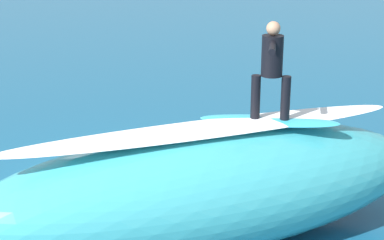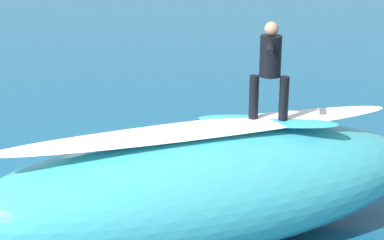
{
  "view_description": "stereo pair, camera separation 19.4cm",
  "coord_description": "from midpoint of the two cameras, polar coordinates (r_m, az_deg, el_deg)",
  "views": [
    {
      "loc": [
        4.0,
        10.84,
        5.31
      ],
      "look_at": [
        -1.27,
        0.85,
        1.43
      ],
      "focal_mm": 59.74,
      "sensor_mm": 36.0,
      "label": 1
    },
    {
      "loc": [
        3.83,
        10.93,
        5.31
      ],
      "look_at": [
        -1.27,
        0.85,
        1.43
      ],
      "focal_mm": 59.74,
      "sensor_mm": 36.0,
      "label": 2
    }
  ],
  "objects": [
    {
      "name": "ground_plane",
      "position": [
        12.73,
        -6.42,
        -5.82
      ],
      "size": [
        120.0,
        120.0,
        0.0
      ],
      "primitive_type": "plane",
      "color": "#145175"
    },
    {
      "name": "wave_crest",
      "position": [
        10.18,
        1.56,
        -6.22
      ],
      "size": [
        7.88,
        3.24,
        1.96
      ],
      "primitive_type": "ellipsoid",
      "rotation": [
        0.0,
        0.0,
        -0.12
      ],
      "color": "teal",
      "rests_on": "ground_plane"
    },
    {
      "name": "surfer_paddling",
      "position": [
        14.14,
        -4.54,
        -2.25
      ],
      "size": [
        0.92,
        1.75,
        0.33
      ],
      "rotation": [
        0.0,
        0.0,
        1.17
      ],
      "color": "black",
      "rests_on": "surfboard_paddling"
    },
    {
      "name": "wave_foam_lip",
      "position": [
        9.79,
        1.61,
        -0.82
      ],
      "size": [
        6.56,
        1.6,
        0.08
      ],
      "primitive_type": "ellipsoid",
      "rotation": [
        0.0,
        0.0,
        -0.12
      ],
      "color": "white",
      "rests_on": "wave_crest"
    },
    {
      "name": "surfboard_riding",
      "position": [
        10.22,
        7.33,
        -0.12
      ],
      "size": [
        2.14,
        1.75,
        0.08
      ],
      "primitive_type": "ellipsoid",
      "rotation": [
        0.0,
        0.0,
        -0.62
      ],
      "color": "#33B2D1",
      "rests_on": "wave_crest"
    },
    {
      "name": "foam_patch_mid",
      "position": [
        13.06,
        -13.92,
        -5.31
      ],
      "size": [
        0.61,
        0.64,
        0.12
      ],
      "primitive_type": "ellipsoid",
      "rotation": [
        0.0,
        0.0,
        1.85
      ],
      "color": "white",
      "rests_on": "ground_plane"
    },
    {
      "name": "surfboard_paddling",
      "position": [
        14.08,
        -4.53,
        -3.12
      ],
      "size": [
        1.31,
        2.1,
        0.06
      ],
      "primitive_type": "ellipsoid",
      "rotation": [
        0.0,
        0.0,
        1.17
      ],
      "color": "#EAE5C6",
      "rests_on": "ground_plane"
    },
    {
      "name": "surfer_riding",
      "position": [
        9.96,
        7.55,
        5.03
      ],
      "size": [
        0.94,
        1.26,
        1.56
      ],
      "rotation": [
        0.0,
        0.0,
        -0.62
      ],
      "color": "black",
      "rests_on": "surfboard_riding"
    }
  ]
}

